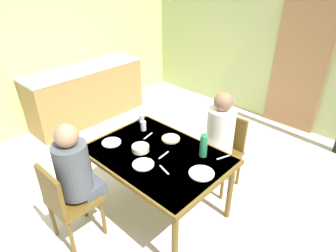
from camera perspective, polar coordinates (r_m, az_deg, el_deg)
The scene contains 22 objects.
ground_plane at distance 3.58m, azimuth -4.90°, elevation -11.56°, with size 7.05×7.05×0.00m, color silver.
wall_back at distance 5.01m, azimuth 18.92°, elevation 17.25°, with size 4.79×0.10×2.80m, color #AFBB77.
wall_left at distance 5.07m, azimuth -18.29°, elevation 17.48°, with size 0.10×4.07×2.80m, color #AFBF76.
door_wooden at distance 4.80m, azimuth 24.53°, elevation 10.70°, with size 0.80×0.05×2.00m, color #996C42.
kitchen_counter at distance 5.01m, azimuth -15.76°, elevation 6.22°, with size 0.61×1.95×0.91m.
dining_table at distance 2.86m, azimuth -2.06°, elevation -6.66°, with size 1.35×0.97×0.73m.
chair_near_diner at distance 2.81m, azimuth -19.50°, elevation -13.69°, with size 0.40×0.40×0.87m.
chair_far_diner at distance 3.38m, azimuth 11.05°, elevation -4.22°, with size 0.40×0.40×0.87m.
person_near_diner at distance 2.68m, azimuth -17.99°, elevation -7.93°, with size 0.30×0.37×0.77m.
person_far_diner at distance 3.13m, azimuth 10.17°, elevation -0.95°, with size 0.30×0.37×0.77m.
water_bottle_green_near at distance 2.74m, azimuth 7.06°, elevation -3.75°, with size 0.07×0.07×0.26m.
serving_bowl_center at distance 2.86m, azimuth -5.46°, elevation -4.41°, with size 0.17×0.17×0.06m, color #EEE6C4.
dinner_plate_near_left at distance 2.59m, azimuth 6.65°, elevation -9.26°, with size 0.23×0.23×0.01m, color white.
dinner_plate_near_right at distance 3.03m, azimuth -11.12°, elevation -3.20°, with size 0.20×0.20×0.01m, color white.
dinner_plate_far_center at distance 2.68m, azimuth -4.92°, elevation -7.57°, with size 0.20×0.20×0.01m, color white.
drinking_glass_by_near_diner at distance 3.19m, azimuth -4.88°, elevation 0.04°, with size 0.06×0.06×0.11m, color silver.
drinking_glass_by_far_diner at distance 3.35m, azimuth -5.25°, elevation 1.57°, with size 0.06×0.06×0.10m, color silver.
bread_plate_sliced at distance 3.03m, azimuth 0.56°, elevation -2.53°, with size 0.19×0.19×0.02m, color #DBB77A.
cutlery_knife_near at distance 2.82m, azimuth 10.84°, elevation -6.10°, with size 0.15×0.02×0.00m, color silver.
cutlery_fork_near at distance 2.80m, azimuth -0.85°, elevation -5.77°, with size 0.15×0.02×0.00m, color silver.
cutlery_knife_far at distance 3.10m, azimuth -3.96°, elevation -1.96°, with size 0.15×0.02×0.00m, color silver.
cutlery_fork_far at distance 2.61m, azimuth -0.77°, elevation -8.66°, with size 0.15×0.02×0.00m, color silver.
Camera 1 is at (2.05, -1.76, 2.35)m, focal length 30.83 mm.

